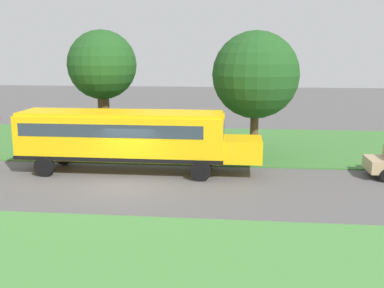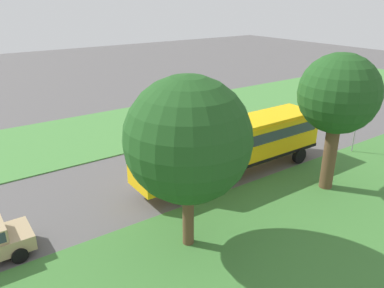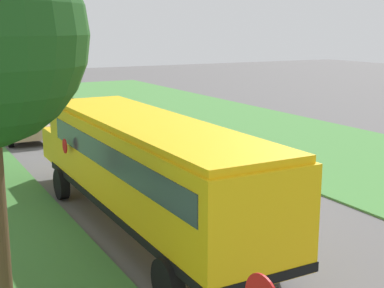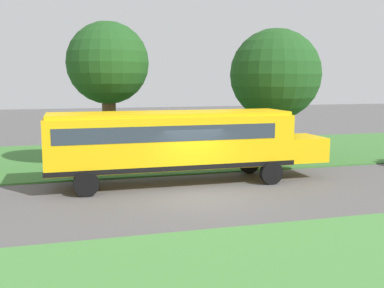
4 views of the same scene
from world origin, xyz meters
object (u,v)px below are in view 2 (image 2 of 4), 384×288
object	(u,v)px
oak_tree_beside_bus	(339,94)
school_bus	(240,142)
oak_tree_roadside_mid	(186,140)
stop_sign	(355,128)

from	to	relation	value
oak_tree_beside_bus	school_bus	bearing A→B (deg)	31.49
oak_tree_roadside_mid	stop_sign	bearing A→B (deg)	-82.54
school_bus	stop_sign	world-z (taller)	school_bus
school_bus	oak_tree_beside_bus	distance (m)	6.08
oak_tree_roadside_mid	stop_sign	world-z (taller)	oak_tree_roadside_mid
school_bus	oak_tree_roadside_mid	world-z (taller)	oak_tree_roadside_mid
school_bus	stop_sign	size ratio (longest dim) A/B	4.53
school_bus	oak_tree_beside_bus	xyz separation A→B (m)	(-4.30, -2.63, 3.39)
school_bus	oak_tree_roadside_mid	distance (m)	8.34
oak_tree_beside_bus	stop_sign	bearing A→B (deg)	-69.42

